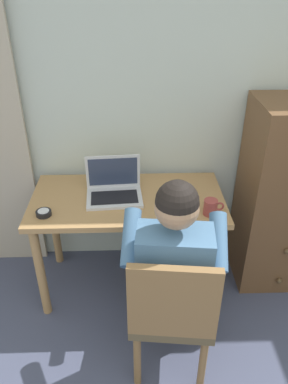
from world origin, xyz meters
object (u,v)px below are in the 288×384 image
(computer_mouse, at_px, (165,196))
(laptop, at_px, (114,188))
(coffee_mug, at_px, (211,207))
(chair, at_px, (172,310))
(person_seated, at_px, (173,259))
(desk, at_px, (128,212))
(dresser, at_px, (282,197))
(desk_clock, at_px, (44,213))

(computer_mouse, bearing_deg, laptop, 173.08)
(computer_mouse, bearing_deg, coffee_mug, -35.78)
(laptop, distance_m, computer_mouse, 0.32)
(chair, relative_size, person_seated, 0.73)
(desk, distance_m, chair, 0.74)
(desk, height_order, laptop, laptop)
(chair, height_order, computer_mouse, chair)
(chair, bearing_deg, desk, 107.84)
(chair, relative_size, laptop, 2.44)
(desk, xyz_separation_m, chair, (0.22, -0.69, -0.13))
(dresser, bearing_deg, coffee_mug, -151.96)
(dresser, distance_m, chair, 1.13)
(desk, xyz_separation_m, person_seated, (0.24, -0.51, 0.05))
(dresser, distance_m, laptop, 1.11)
(desk, height_order, dresser, dresser)
(dresser, height_order, laptop, dresser)
(laptop, height_order, computer_mouse, laptop)
(coffee_mug, bearing_deg, desk_clock, 178.89)
(desk, height_order, computer_mouse, computer_mouse)
(desk_clock, bearing_deg, person_seated, -24.84)
(person_seated, bearing_deg, desk_clock, 155.16)
(desk_clock, bearing_deg, computer_mouse, 12.92)
(chair, bearing_deg, desk_clock, 143.84)
(chair, relative_size, coffee_mug, 7.25)
(laptop, relative_size, desk_clock, 3.96)
(computer_mouse, distance_m, desk_clock, 0.73)
(chair, relative_size, desk_clock, 9.66)
(person_seated, height_order, desk_clock, person_seated)
(chair, distance_m, laptop, 0.83)
(chair, height_order, laptop, laptop)
(desk_clock, bearing_deg, coffee_mug, -1.11)
(chair, distance_m, person_seated, 0.26)
(chair, xyz_separation_m, person_seated, (0.02, 0.18, 0.18))
(coffee_mug, bearing_deg, laptop, 158.60)
(person_seated, bearing_deg, computer_mouse, 90.97)
(chair, distance_m, computer_mouse, 0.73)
(chair, height_order, desk_clock, chair)
(dresser, height_order, chair, dresser)
(laptop, relative_size, coffee_mug, 2.97)
(coffee_mug, bearing_deg, person_seated, -127.57)
(dresser, distance_m, coffee_mug, 0.62)
(person_seated, xyz_separation_m, desk_clock, (-0.72, 0.34, 0.07))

